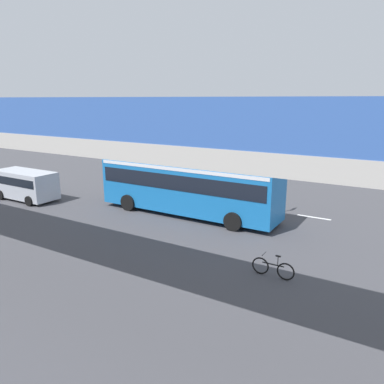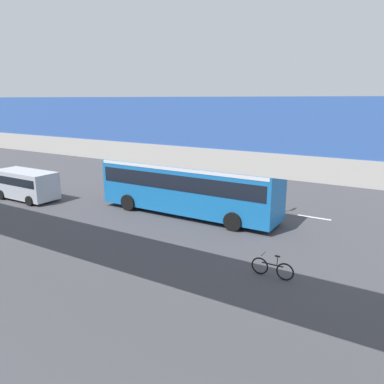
{
  "view_description": "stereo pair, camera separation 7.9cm",
  "coord_description": "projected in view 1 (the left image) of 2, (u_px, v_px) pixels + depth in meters",
  "views": [
    {
      "loc": [
        -12.83,
        19.2,
        6.97
      ],
      "look_at": [
        -1.72,
        0.77,
        1.6
      ],
      "focal_mm": 35.06,
      "sensor_mm": 36.0,
      "label": 1
    },
    {
      "loc": [
        -12.9,
        19.16,
        6.97
      ],
      "look_at": [
        -1.72,
        0.77,
        1.6
      ],
      "focal_mm": 35.06,
      "sensor_mm": 36.0,
      "label": 2
    }
  ],
  "objects": [
    {
      "name": "city_bus",
      "position": [
        187.0,
        185.0,
        22.83
      ],
      "size": [
        11.54,
        2.85,
        3.15
      ],
      "color": "#196BB7",
      "rests_on": "ground"
    },
    {
      "name": "bicycle_black",
      "position": [
        273.0,
        268.0,
        14.99
      ],
      "size": [
        1.77,
        0.44,
        0.96
      ],
      "color": "black",
      "rests_on": "ground"
    },
    {
      "name": "parked_van",
      "position": [
        26.0,
        183.0,
        26.38
      ],
      "size": [
        4.8,
        2.17,
        2.05
      ],
      "color": "#B7BCC6",
      "rests_on": "ground"
    },
    {
      "name": "lane_dash_rightmost",
      "position": [
        115.0,
        186.0,
        30.67
      ],
      "size": [
        2.0,
        0.2,
        0.01
      ],
      "primitive_type": "cube",
      "color": "silver",
      "rests_on": "ground"
    },
    {
      "name": "ground",
      "position": [
        175.0,
        210.0,
        24.07
      ],
      "size": [
        80.0,
        80.0,
        0.0
      ],
      "primitive_type": "plane",
      "color": "#424247"
    },
    {
      "name": "traffic_sign",
      "position": [
        277.0,
        184.0,
        22.86
      ],
      "size": [
        0.08,
        0.6,
        2.8
      ],
      "color": "slate",
      "rests_on": "ground"
    },
    {
      "name": "lane_dash_left",
      "position": [
        252.0,
        208.0,
        24.65
      ],
      "size": [
        2.0,
        0.2,
        0.01
      ],
      "primitive_type": "cube",
      "color": "silver",
      "rests_on": "ground"
    },
    {
      "name": "lane_dash_right",
      "position": [
        154.0,
        192.0,
        28.66
      ],
      "size": [
        2.0,
        0.2,
        0.01
      ],
      "primitive_type": "cube",
      "color": "silver",
      "rests_on": "ground"
    },
    {
      "name": "pedestrian",
      "position": [
        257.0,
        195.0,
        24.41
      ],
      "size": [
        0.38,
        0.38,
        1.79
      ],
      "color": "#2D2D38",
      "rests_on": "ground"
    },
    {
      "name": "pedestrian_overpass",
      "position": [
        15.0,
        146.0,
        13.92
      ],
      "size": [
        31.51,
        2.6,
        7.01
      ],
      "color": "#B2ADA5",
      "rests_on": "ground"
    },
    {
      "name": "lane_dash_leftmost",
      "position": [
        314.0,
        217.0,
        22.65
      ],
      "size": [
        2.0,
        0.2,
        0.01
      ],
      "primitive_type": "cube",
      "color": "silver",
      "rests_on": "ground"
    },
    {
      "name": "lane_dash_centre",
      "position": [
        199.0,
        199.0,
        26.66
      ],
      "size": [
        2.0,
        0.2,
        0.01
      ],
      "primitive_type": "cube",
      "color": "silver",
      "rests_on": "ground"
    }
  ]
}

